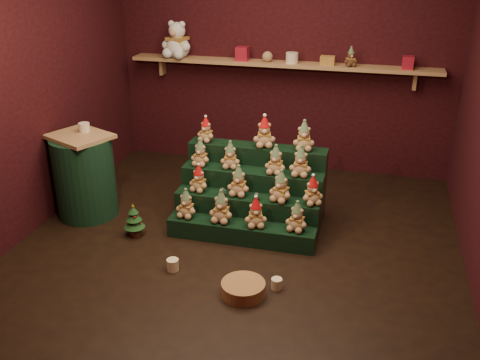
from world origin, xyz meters
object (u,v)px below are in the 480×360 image
(side_table, at_px, (85,176))
(brown_bear, at_px, (351,57))
(snow_globe_c, at_px, (282,199))
(mug_left, at_px, (173,265))
(mini_christmas_tree, at_px, (134,220))
(riser_tier_front, at_px, (241,232))
(white_bear, at_px, (177,35))
(snow_globe_a, at_px, (223,192))
(snow_globe_b, at_px, (257,197))
(mug_right, at_px, (277,284))
(wicker_basket, at_px, (243,289))

(side_table, distance_m, brown_bear, 3.13)
(snow_globe_c, bearing_deg, mug_left, -135.00)
(mini_christmas_tree, bearing_deg, side_table, 155.64)
(riser_tier_front, height_order, white_bear, white_bear)
(snow_globe_a, relative_size, snow_globe_b, 1.16)
(mini_christmas_tree, bearing_deg, white_bear, 96.99)
(mini_christmas_tree, bearing_deg, riser_tier_front, 8.76)
(snow_globe_b, xyz_separation_m, mug_right, (0.36, -0.83, -0.35))
(mini_christmas_tree, xyz_separation_m, mug_right, (1.48, -0.51, -0.12))
(snow_globe_a, bearing_deg, wicker_basket, -65.19)
(snow_globe_b, relative_size, white_bear, 0.15)
(riser_tier_front, height_order, brown_bear, brown_bear)
(snow_globe_b, xyz_separation_m, white_bear, (-1.36, 1.66, 1.19))
(snow_globe_b, height_order, mini_christmas_tree, snow_globe_b)
(mini_christmas_tree, height_order, brown_bear, brown_bear)
(snow_globe_b, bearing_deg, mug_left, -124.83)
(riser_tier_front, bearing_deg, mug_right, -54.82)
(mug_right, distance_m, brown_bear, 2.86)
(snow_globe_a, relative_size, mug_left, 0.88)
(riser_tier_front, xyz_separation_m, mini_christmas_tree, (-1.01, -0.16, 0.07))
(wicker_basket, bearing_deg, mug_left, 164.15)
(snow_globe_c, height_order, white_bear, white_bear)
(mug_right, bearing_deg, brown_bear, 82.91)
(mug_left, distance_m, brown_bear, 3.06)
(riser_tier_front, xyz_separation_m, mug_right, (0.47, -0.67, -0.04))
(mini_christmas_tree, height_order, mug_right, mini_christmas_tree)
(snow_globe_a, xyz_separation_m, snow_globe_b, (0.33, 0.00, -0.01))
(snow_globe_c, relative_size, wicker_basket, 0.22)
(snow_globe_a, xyz_separation_m, brown_bear, (1.00, 1.66, 1.02))
(mini_christmas_tree, xyz_separation_m, white_bear, (-0.24, 1.98, 1.42))
(riser_tier_front, distance_m, snow_globe_c, 0.49)
(snow_globe_a, bearing_deg, mug_right, -50.07)
(riser_tier_front, bearing_deg, wicker_basket, -74.30)
(brown_bear, bearing_deg, snow_globe_a, -145.02)
(snow_globe_b, relative_size, mug_right, 0.87)
(brown_bear, bearing_deg, mini_christmas_tree, -156.06)
(snow_globe_a, distance_m, brown_bear, 2.19)
(mini_christmas_tree, distance_m, brown_bear, 2.95)
(snow_globe_a, distance_m, mug_left, 0.89)
(brown_bear, bearing_deg, riser_tier_front, -137.10)
(snow_globe_a, height_order, white_bear, white_bear)
(snow_globe_a, height_order, snow_globe_b, snow_globe_a)
(riser_tier_front, height_order, mug_left, riser_tier_front)
(riser_tier_front, relative_size, mini_christmas_tree, 4.15)
(snow_globe_c, bearing_deg, wicker_basket, -96.91)
(mini_christmas_tree, xyz_separation_m, mug_left, (0.57, -0.47, -0.11))
(white_bear, height_order, brown_bear, white_bear)
(snow_globe_a, height_order, brown_bear, brown_bear)
(snow_globe_a, xyz_separation_m, mini_christmas_tree, (-0.79, -0.32, -0.24))
(brown_bear, bearing_deg, side_table, -169.38)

